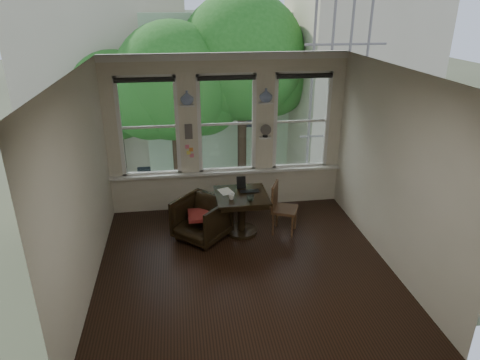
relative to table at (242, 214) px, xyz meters
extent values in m
plane|color=black|center=(-0.11, -1.08, -0.38)|extent=(4.50, 4.50, 0.00)
plane|color=silver|center=(-0.11, -1.08, 2.62)|extent=(4.50, 4.50, 0.00)
plane|color=beige|center=(-0.11, 1.17, 1.12)|extent=(4.50, 0.00, 4.50)
plane|color=beige|center=(-0.11, -3.33, 1.12)|extent=(4.50, 0.00, 4.50)
plane|color=beige|center=(-2.36, -1.08, 1.12)|extent=(0.00, 4.50, 4.50)
plane|color=beige|center=(2.14, -1.08, 1.12)|extent=(0.00, 4.50, 4.50)
cube|color=white|center=(-0.84, 1.07, 1.73)|extent=(0.26, 0.16, 0.03)
cube|color=white|center=(0.61, 1.07, 1.73)|extent=(0.26, 0.16, 0.03)
cube|color=#59544F|center=(-0.84, 1.10, 1.23)|extent=(0.14, 0.06, 0.28)
imported|color=white|center=(-0.84, 1.07, 1.86)|extent=(0.24, 0.24, 0.25)
imported|color=white|center=(0.61, 1.07, 1.86)|extent=(0.24, 0.24, 0.25)
imported|color=black|center=(-0.71, -0.09, 0.00)|extent=(1.14, 1.14, 0.74)
cube|color=maroon|center=(-0.71, -0.09, 0.08)|extent=(0.45, 0.45, 0.06)
imported|color=black|center=(0.15, 0.03, 0.39)|extent=(0.34, 0.22, 0.03)
imported|color=white|center=(-0.20, -0.16, 0.42)|extent=(0.11, 0.11, 0.10)
imported|color=white|center=(0.11, -0.27, 0.42)|extent=(0.14, 0.14, 0.10)
cube|color=black|center=(0.03, 0.27, 0.48)|extent=(0.16, 0.08, 0.22)
cube|color=silver|center=(-0.26, 0.17, 0.38)|extent=(0.30, 0.35, 0.00)
camera|label=1|loc=(-1.00, -6.65, 3.48)|focal=32.00mm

